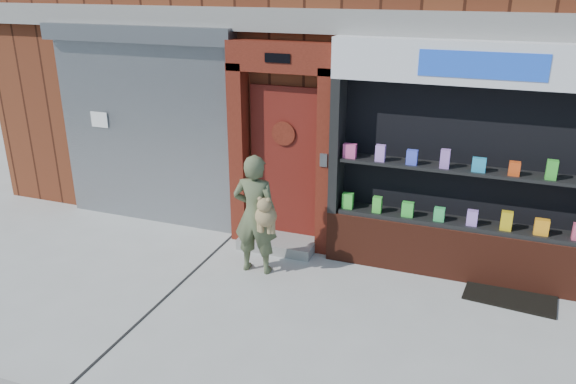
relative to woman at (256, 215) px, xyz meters
The scene contains 6 objects.
ground 1.48m from the woman, 51.62° to the right, with size 80.00×80.00×0.00m, color #9E9E99.
shutter_bay 2.59m from the woman, 156.77° to the left, with size 3.10×0.30×3.04m.
red_door_bay 1.10m from the woman, 88.86° to the left, with size 1.52×0.58×2.90m.
pharmacy_bay 2.71m from the woman, 18.56° to the left, with size 3.50×0.41×3.00m.
woman is the anchor object (origin of this frame).
doormat 3.32m from the woman, ahead, with size 1.06×0.74×0.03m, color black.
Camera 1 is at (1.94, -5.11, 3.66)m, focal length 35.00 mm.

